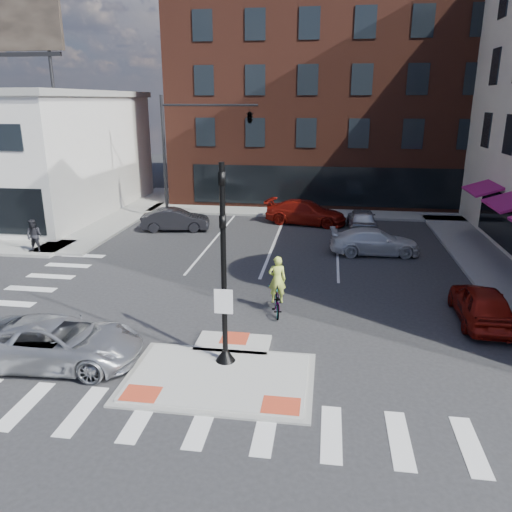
% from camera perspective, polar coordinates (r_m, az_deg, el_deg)
% --- Properties ---
extents(ground, '(120.00, 120.00, 0.00)m').
position_cam_1_polar(ground, '(15.25, -3.80, -12.92)').
color(ground, '#28282B').
rests_on(ground, ground).
extents(refuge_island, '(5.40, 4.65, 0.13)m').
position_cam_1_polar(refuge_island, '(15.01, -4.01, -13.25)').
color(refuge_island, gray).
rests_on(refuge_island, ground).
extents(sidewalk_nw, '(23.50, 20.50, 0.15)m').
position_cam_1_polar(sidewalk_nw, '(35.15, -25.98, 3.10)').
color(sidewalk_nw, gray).
rests_on(sidewalk_nw, ground).
extents(sidewalk_e, '(3.00, 24.00, 0.15)m').
position_cam_1_polar(sidewalk_e, '(25.37, 26.07, -1.91)').
color(sidewalk_e, gray).
rests_on(sidewalk_e, ground).
extents(sidewalk_n, '(26.00, 3.00, 0.15)m').
position_cam_1_polar(sidewalk_n, '(35.68, 8.33, 4.89)').
color(sidewalk_n, gray).
rests_on(sidewalk_n, ground).
extents(building_n, '(24.40, 18.40, 15.50)m').
position_cam_1_polar(building_n, '(44.85, 8.85, 17.34)').
color(building_n, '#4D2318').
rests_on(building_n, ground).
extents(building_far_left, '(10.00, 12.00, 10.00)m').
position_cam_1_polar(building_far_left, '(65.28, 2.30, 15.02)').
color(building_far_left, slate).
rests_on(building_far_left, ground).
extents(building_far_right, '(12.00, 12.00, 12.00)m').
position_cam_1_polar(building_far_right, '(67.16, 14.03, 15.46)').
color(building_far_right, brown).
rests_on(building_far_right, ground).
extents(signal_pole, '(0.60, 0.60, 5.98)m').
position_cam_1_polar(signal_pole, '(14.57, -3.66, -4.12)').
color(signal_pole, black).
rests_on(signal_pole, refuge_island).
extents(mast_arm_signal, '(6.10, 2.24, 8.00)m').
position_cam_1_polar(mast_arm_signal, '(31.54, -3.45, 14.67)').
color(mast_arm_signal, black).
rests_on(mast_arm_signal, ground).
extents(silver_suv, '(5.25, 2.64, 1.42)m').
position_cam_1_polar(silver_suv, '(16.41, -21.81, -9.12)').
color(silver_suv, '#B5B7BC').
rests_on(silver_suv, ground).
extents(red_sedan, '(1.79, 4.18, 1.41)m').
position_cam_1_polar(red_sedan, '(19.71, 24.37, -5.00)').
color(red_sedan, maroon).
rests_on(red_sedan, ground).
extents(white_pickup, '(4.71, 2.25, 1.33)m').
position_cam_1_polar(white_pickup, '(26.63, 13.40, 1.61)').
color(white_pickup, silver).
rests_on(white_pickup, ground).
extents(bg_car_dark, '(4.31, 2.18, 1.36)m').
position_cam_1_polar(bg_car_dark, '(31.07, -9.21, 4.13)').
color(bg_car_dark, '#252429').
rests_on(bg_car_dark, ground).
extents(bg_car_silver, '(1.74, 4.20, 1.42)m').
position_cam_1_polar(bg_car_silver, '(31.24, 12.01, 4.10)').
color(bg_car_silver, '#B4B6BC').
rests_on(bg_car_silver, ground).
extents(bg_car_red, '(5.52, 3.14, 1.51)m').
position_cam_1_polar(bg_car_red, '(32.48, 5.71, 4.98)').
color(bg_car_red, maroon).
rests_on(bg_car_red, ground).
extents(cyclist, '(0.89, 1.87, 2.25)m').
position_cam_1_polar(cyclist, '(18.69, 2.40, -4.40)').
color(cyclist, '#3F3F44').
rests_on(cyclist, ground).
extents(pedestrian_a, '(0.86, 0.67, 1.73)m').
position_cam_1_polar(pedestrian_a, '(28.07, -24.03, 2.10)').
color(pedestrian_a, black).
rests_on(pedestrian_a, sidewalk_nw).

